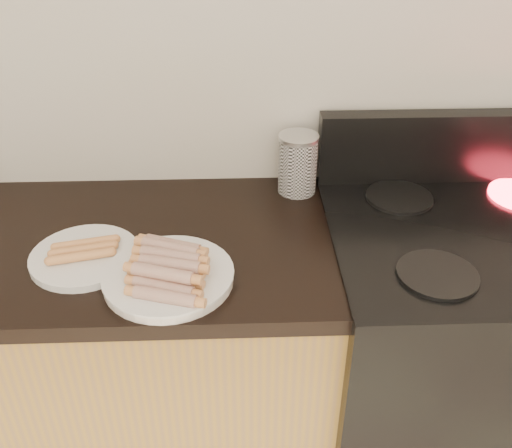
{
  "coord_description": "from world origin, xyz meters",
  "views": [
    {
      "loc": [
        0.17,
        0.52,
        1.69
      ],
      "look_at": [
        0.21,
        1.62,
        0.98
      ],
      "focal_mm": 40.0,
      "sensor_mm": 36.0,
      "label": 1
    }
  ],
  "objects_px": {
    "stove": "(450,362)",
    "canister": "(298,164)",
    "main_plate": "(169,278)",
    "side_plate": "(85,256)"
  },
  "relations": [
    {
      "from": "side_plate",
      "to": "canister",
      "type": "distance_m",
      "value": 0.61
    },
    {
      "from": "stove",
      "to": "main_plate",
      "type": "bearing_deg",
      "value": -168.78
    },
    {
      "from": "side_plate",
      "to": "canister",
      "type": "height_order",
      "value": "canister"
    },
    {
      "from": "stove",
      "to": "canister",
      "type": "bearing_deg",
      "value": 151.0
    },
    {
      "from": "canister",
      "to": "main_plate",
      "type": "bearing_deg",
      "value": -129.14
    },
    {
      "from": "main_plate",
      "to": "canister",
      "type": "relative_size",
      "value": 1.7
    },
    {
      "from": "stove",
      "to": "canister",
      "type": "height_order",
      "value": "canister"
    },
    {
      "from": "main_plate",
      "to": "canister",
      "type": "xyz_separation_m",
      "value": [
        0.32,
        0.4,
        0.08
      ]
    },
    {
      "from": "stove",
      "to": "canister",
      "type": "distance_m",
      "value": 0.73
    },
    {
      "from": "stove",
      "to": "canister",
      "type": "xyz_separation_m",
      "value": [
        -0.44,
        0.24,
        0.53
      ]
    }
  ]
}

